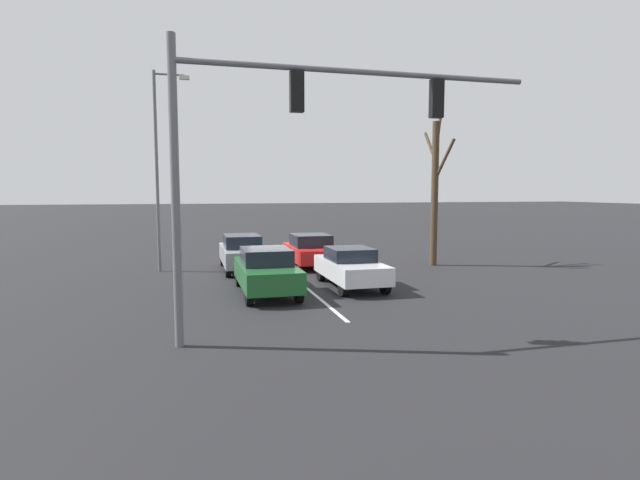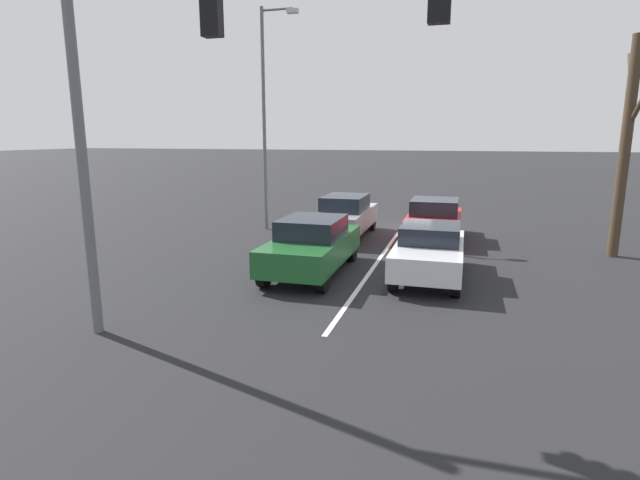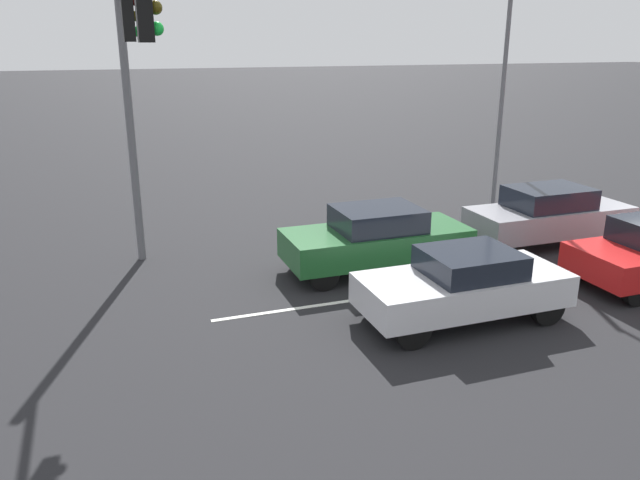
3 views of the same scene
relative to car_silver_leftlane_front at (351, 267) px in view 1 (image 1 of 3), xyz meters
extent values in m
plane|color=black|center=(1.65, -7.68, -0.77)|extent=(240.00, 240.00, 0.00)
cube|color=silver|center=(1.65, -4.41, -0.76)|extent=(0.12, 18.54, 0.01)
cube|color=silver|center=(0.00, 0.03, -0.09)|extent=(1.78, 4.24, 0.64)
cube|color=black|center=(0.00, -0.10, 0.47)|extent=(1.57, 1.81, 0.48)
cube|color=red|center=(-0.62, -2.05, 0.07)|extent=(0.24, 0.06, 0.12)
cube|color=red|center=(0.62, -2.05, 0.07)|extent=(0.24, 0.06, 0.12)
cylinder|color=black|center=(-0.76, 1.54, -0.42)|extent=(0.22, 0.71, 0.71)
cylinder|color=black|center=(0.76, 1.54, -0.42)|extent=(0.22, 0.71, 0.71)
cylinder|color=black|center=(-0.76, -1.49, -0.42)|extent=(0.22, 0.71, 0.71)
cylinder|color=black|center=(0.76, -1.49, -0.42)|extent=(0.22, 0.71, 0.71)
cube|color=#1E5928|center=(3.25, 0.45, -0.06)|extent=(1.85, 4.54, 0.71)
cube|color=black|center=(3.25, 0.43, 0.56)|extent=(1.63, 2.04, 0.54)
cube|color=red|center=(2.60, -1.78, 0.12)|extent=(0.24, 0.06, 0.12)
cube|color=red|center=(3.90, -1.78, 0.12)|extent=(0.24, 0.06, 0.12)
cylinder|color=black|center=(2.45, 2.12, -0.41)|extent=(0.22, 0.71, 0.71)
cylinder|color=black|center=(4.04, 2.12, -0.41)|extent=(0.22, 0.71, 0.71)
cylinder|color=black|center=(2.45, -1.22, -0.41)|extent=(0.22, 0.71, 0.71)
cylinder|color=black|center=(4.04, -1.22, -0.41)|extent=(0.22, 0.71, 0.71)
cube|color=gray|center=(3.54, -4.97, -0.06)|extent=(1.75, 4.57, 0.71)
cube|color=black|center=(3.54, -4.88, 0.58)|extent=(1.54, 2.16, 0.56)
cube|color=red|center=(2.93, -7.22, 0.12)|extent=(0.24, 0.06, 0.12)
cube|color=red|center=(4.16, -7.22, 0.12)|extent=(0.24, 0.06, 0.12)
cylinder|color=black|center=(2.80, -3.29, -0.42)|extent=(0.22, 0.70, 0.70)
cylinder|color=black|center=(4.29, -3.29, -0.42)|extent=(0.22, 0.70, 0.70)
cylinder|color=black|center=(2.80, -6.66, -0.42)|extent=(0.22, 0.70, 0.70)
cylinder|color=black|center=(4.29, -6.66, -0.42)|extent=(0.22, 0.70, 0.70)
cube|color=red|center=(0.21, -5.47, -0.13)|extent=(1.95, 4.24, 0.64)
cube|color=black|center=(0.21, -5.49, 0.47)|extent=(1.72, 1.98, 0.57)
cube|color=red|center=(-0.48, -7.55, 0.03)|extent=(0.24, 0.06, 0.12)
cube|color=red|center=(0.89, -7.55, 0.03)|extent=(0.24, 0.06, 0.12)
cylinder|color=black|center=(-0.64, -3.91, -0.46)|extent=(0.22, 0.63, 0.63)
cylinder|color=black|center=(1.05, -3.91, -0.46)|extent=(0.22, 0.63, 0.63)
cylinder|color=black|center=(-0.64, -7.03, -0.46)|extent=(0.22, 0.63, 0.63)
cylinder|color=black|center=(1.05, -7.03, -0.46)|extent=(0.22, 0.63, 0.63)
cylinder|color=slate|center=(6.09, 5.86, 2.75)|extent=(0.20, 0.20, 7.04)
cylinder|color=slate|center=(1.68, 5.86, 5.69)|extent=(8.82, 0.14, 0.14)
cube|color=black|center=(-0.33, 5.86, 5.15)|extent=(0.32, 0.22, 0.95)
sphere|color=#4C0C0C|center=(-0.33, 5.70, 5.43)|extent=(0.20, 0.20, 0.20)
sphere|color=#4C420C|center=(-0.33, 5.70, 5.15)|extent=(0.20, 0.20, 0.20)
sphere|color=#19D83F|center=(-0.33, 5.70, 4.86)|extent=(0.20, 0.20, 0.20)
cube|color=black|center=(3.28, 5.86, 5.15)|extent=(0.32, 0.22, 0.95)
sphere|color=#4C0C0C|center=(3.28, 5.70, 5.43)|extent=(0.20, 0.20, 0.20)
sphere|color=#4C420C|center=(3.28, 5.70, 5.15)|extent=(0.20, 0.20, 0.20)
sphere|color=#19D83F|center=(3.28, 5.70, 4.86)|extent=(0.20, 0.20, 0.20)
cylinder|color=slate|center=(7.14, -5.67, 3.63)|extent=(0.14, 0.14, 8.80)
cylinder|color=slate|center=(6.50, -5.67, 7.88)|extent=(1.28, 0.09, 0.09)
cube|color=beige|center=(5.86, -5.67, 7.78)|extent=(0.44, 0.24, 0.16)
cylinder|color=#423323|center=(-5.61, -4.23, 2.67)|extent=(0.33, 0.33, 6.88)
cylinder|color=#423323|center=(-5.98, -4.75, 5.41)|extent=(0.94, 1.23, 2.00)
cylinder|color=#423323|center=(-5.92, -4.55, 5.89)|extent=(0.82, 0.85, 1.78)
cylinder|color=#423323|center=(-5.73, -5.02, 5.00)|extent=(0.40, 1.71, 1.56)
cylinder|color=#423323|center=(-5.85, -3.80, 4.29)|extent=(0.68, 1.05, 1.94)
camera|label=1|loc=(5.79, 17.58, 2.82)|focal=28.00mm
camera|label=2|loc=(-0.81, 13.69, 3.08)|focal=28.00mm
camera|label=3|loc=(-10.01, 6.69, 4.71)|focal=35.00mm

